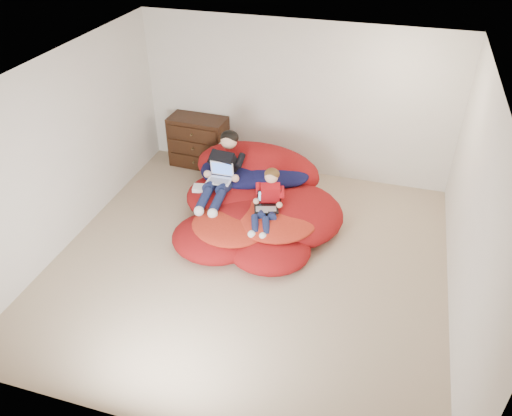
# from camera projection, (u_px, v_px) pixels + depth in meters

# --- Properties ---
(room_shell) EXTENTS (5.10, 5.10, 2.77)m
(room_shell) POSITION_uv_depth(u_px,v_px,m) (249.00, 248.00, 6.45)
(room_shell) COLOR tan
(room_shell) RESTS_ON ground
(dresser) EXTENTS (0.98, 0.56, 0.86)m
(dresser) POSITION_uv_depth(u_px,v_px,m) (199.00, 142.00, 8.47)
(dresser) COLOR black
(dresser) RESTS_ON ground
(beanbag_pile) EXTENTS (2.44, 2.46, 0.92)m
(beanbag_pile) POSITION_uv_depth(u_px,v_px,m) (256.00, 203.00, 7.23)
(beanbag_pile) COLOR maroon
(beanbag_pile) RESTS_ON ground
(cream_pillow) EXTENTS (0.41, 0.26, 0.26)m
(cream_pillow) POSITION_uv_depth(u_px,v_px,m) (230.00, 148.00, 7.88)
(cream_pillow) COLOR beige
(cream_pillow) RESTS_ON beanbag_pile
(older_boy) EXTENTS (0.39, 1.25, 0.80)m
(older_boy) POSITION_uv_depth(u_px,v_px,m) (223.00, 168.00, 7.18)
(older_boy) COLOR black
(older_boy) RESTS_ON beanbag_pile
(younger_boy) EXTENTS (0.36, 0.85, 0.66)m
(younger_boy) POSITION_uv_depth(u_px,v_px,m) (268.00, 199.00, 6.68)
(younger_boy) COLOR #AD0F16
(younger_boy) RESTS_ON beanbag_pile
(laptop_white) EXTENTS (0.34, 0.28, 0.25)m
(laptop_white) POSITION_uv_depth(u_px,v_px,m) (220.00, 175.00, 7.14)
(laptop_white) COLOR white
(laptop_white) RESTS_ON older_boy
(laptop_black) EXTENTS (0.38, 0.38, 0.23)m
(laptop_black) POSITION_uv_depth(u_px,v_px,m) (268.00, 203.00, 6.71)
(laptop_black) COLOR black
(laptop_black) RESTS_ON younger_boy
(power_adapter) EXTENTS (0.20, 0.20, 0.06)m
(power_adapter) POSITION_uv_depth(u_px,v_px,m) (199.00, 188.00, 7.27)
(power_adapter) COLOR white
(power_adapter) RESTS_ON beanbag_pile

